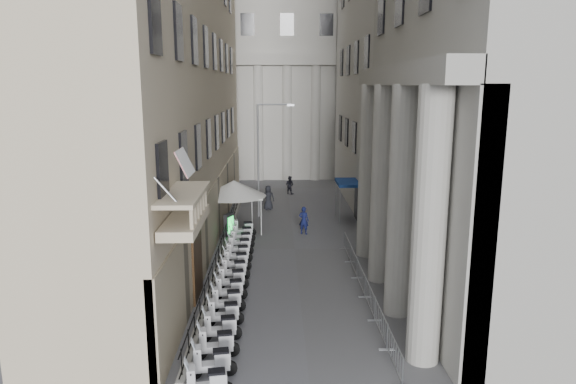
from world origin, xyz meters
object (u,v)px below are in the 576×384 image
at_px(security_tent, 240,190).
at_px(pedestrian_a, 304,220).
at_px(street_lamp, 263,150).
at_px(info_kiosk, 229,227).
at_px(pedestrian_b, 290,185).

relative_size(security_tent, pedestrian_a, 2.30).
relative_size(street_lamp, pedestrian_a, 4.50).
bearing_deg(street_lamp, pedestrian_a, -60.36).
xyz_separation_m(street_lamp, info_kiosk, (-2.05, -6.52, -4.23)).
bearing_deg(pedestrian_b, security_tent, 105.24).
height_order(security_tent, street_lamp, street_lamp).
bearing_deg(pedestrian_a, street_lamp, -34.88).
xyz_separation_m(street_lamp, pedestrian_a, (2.88, -4.90, -4.21)).
distance_m(pedestrian_a, pedestrian_b, 13.24).
bearing_deg(street_lamp, info_kiosk, -108.21).
height_order(info_kiosk, pedestrian_a, pedestrian_a).
distance_m(street_lamp, pedestrian_a, 7.08).
xyz_separation_m(security_tent, info_kiosk, (-0.59, -2.19, -2.05)).
height_order(street_lamp, info_kiosk, street_lamp).
xyz_separation_m(pedestrian_a, pedestrian_b, (-0.63, 13.23, -0.11)).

